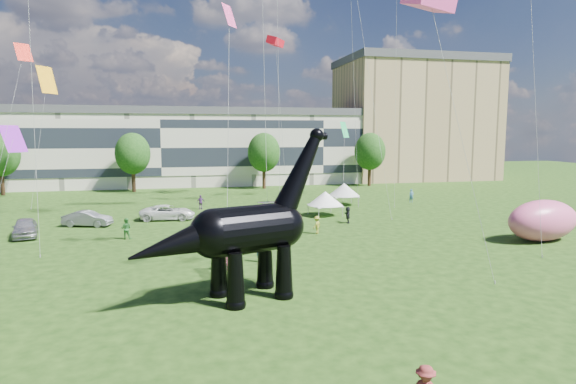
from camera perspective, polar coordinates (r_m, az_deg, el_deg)
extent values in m
plane|color=#16330C|center=(24.89, -0.26, -13.87)|extent=(220.00, 220.00, 0.00)
cube|color=beige|center=(84.82, -14.68, 4.85)|extent=(78.00, 11.00, 12.00)
cube|color=tan|center=(98.59, 14.70, 8.02)|extent=(28.00, 18.00, 22.00)
cylinder|color=#382314|center=(80.08, -30.75, 0.82)|extent=(0.56, 0.56, 3.20)
ellipsoid|color=#14380F|center=(79.79, -30.96, 4.19)|extent=(5.20, 5.20, 6.24)
cylinder|color=#382314|center=(76.39, -17.82, 1.21)|extent=(0.56, 0.56, 3.20)
ellipsoid|color=#14380F|center=(76.09, -17.95, 4.75)|extent=(5.20, 5.20, 6.24)
cylinder|color=#382314|center=(77.16, -2.86, 1.60)|extent=(0.56, 0.56, 3.20)
ellipsoid|color=#14380F|center=(76.86, -2.88, 5.10)|extent=(5.20, 5.20, 6.24)
cylinder|color=#382314|center=(82.13, 9.62, 1.83)|extent=(0.56, 0.56, 3.20)
ellipsoid|color=#14380F|center=(81.84, 9.69, 5.13)|extent=(5.20, 5.20, 6.24)
cone|color=black|center=(24.95, -6.25, -10.36)|extent=(1.26, 1.26, 2.88)
sphere|color=black|center=(25.36, -6.21, -13.09)|extent=(1.06, 1.06, 1.06)
cone|color=black|center=(26.80, -8.22, -9.16)|extent=(1.26, 1.26, 2.88)
sphere|color=black|center=(27.18, -8.17, -11.73)|extent=(1.06, 1.06, 1.06)
cone|color=black|center=(26.26, -0.48, -9.43)|extent=(1.26, 1.26, 2.88)
sphere|color=black|center=(26.64, -0.48, -12.04)|extent=(1.06, 1.06, 1.06)
cone|color=black|center=(28.02, -2.74, -8.37)|extent=(1.26, 1.26, 2.88)
sphere|color=black|center=(28.38, -2.73, -10.84)|extent=(1.06, 1.06, 1.06)
cylinder|color=black|center=(25.87, -4.63, -4.43)|extent=(4.66, 3.77, 2.59)
sphere|color=black|center=(25.04, -8.76, -4.88)|extent=(2.59, 2.59, 2.59)
sphere|color=black|center=(26.83, -0.78, -4.00)|extent=(2.50, 2.50, 2.50)
cone|color=black|center=(27.06, 1.35, 2.05)|extent=(3.89, 2.54, 5.09)
sphere|color=black|center=(27.61, 3.42, 6.72)|extent=(0.81, 0.81, 0.81)
cylinder|color=black|center=(27.78, 3.91, 6.62)|extent=(0.77, 0.62, 0.42)
cone|color=black|center=(24.43, -13.05, -6.05)|extent=(5.46, 3.57, 2.82)
imported|color=#ADADB2|center=(47.12, -28.72, -3.72)|extent=(2.94, 5.02, 1.60)
imported|color=slate|center=(49.77, -22.68, -2.94)|extent=(4.74, 2.74, 1.48)
imported|color=silver|center=(50.91, -14.08, -2.36)|extent=(5.70, 3.00, 1.53)
imported|color=#595960|center=(49.43, -2.29, -2.40)|extent=(2.59, 5.58, 1.58)
cube|color=white|center=(51.99, 4.42, -1.61)|extent=(3.41, 3.41, 0.12)
cone|color=white|center=(51.88, 4.43, -0.74)|extent=(4.31, 4.31, 1.49)
cylinder|color=#999999|center=(50.24, 3.67, -2.54)|extent=(0.06, 0.06, 1.09)
cylinder|color=#999999|center=(51.47, 6.49, -2.34)|extent=(0.06, 0.06, 1.09)
cylinder|color=#999999|center=(52.75, 2.39, -2.07)|extent=(0.06, 0.06, 1.09)
cylinder|color=#999999|center=(53.92, 5.10, -1.90)|extent=(0.06, 0.06, 1.09)
cube|color=silver|center=(59.86, 6.64, -0.47)|extent=(3.16, 3.16, 0.12)
cone|color=silver|center=(59.76, 6.65, 0.30)|extent=(4.00, 4.00, 1.53)
cylinder|color=#999999|center=(58.17, 5.70, -1.24)|extent=(0.06, 0.06, 1.12)
cylinder|color=#999999|center=(59.03, 8.36, -1.16)|extent=(0.06, 0.06, 1.12)
cylinder|color=#999999|center=(60.89, 4.95, -0.86)|extent=(0.06, 0.06, 1.12)
cylinder|color=#999999|center=(61.71, 7.50, -0.79)|extent=(0.06, 0.06, 1.12)
ellipsoid|color=#E1578D|center=(44.89, 27.96, -3.00)|extent=(7.32, 4.53, 3.42)
imported|color=#542E68|center=(57.01, -10.31, -1.20)|extent=(1.07, 0.74, 1.69)
imported|color=#2B6D2B|center=(42.66, -18.63, -4.13)|extent=(0.98, 0.82, 1.80)
imported|color=olive|center=(42.66, 3.43, -3.92)|extent=(1.15, 1.13, 1.59)
imported|color=#AC2B4E|center=(31.58, -7.31, -7.85)|extent=(0.87, 0.65, 1.61)
imported|color=#356686|center=(63.74, 14.41, -0.43)|extent=(0.66, 0.46, 1.72)
imported|color=navy|center=(33.44, -3.29, -7.01)|extent=(0.63, 0.47, 1.56)
imported|color=black|center=(47.98, 7.10, -2.70)|extent=(0.73, 1.58, 1.64)
plane|color=red|center=(63.81, -28.86, 14.31)|extent=(2.52, 2.25, 2.08)
plane|color=orange|center=(69.45, -26.67, 11.79)|extent=(2.58, 3.44, 3.43)
plane|color=purple|center=(65.50, -29.78, 5.50)|extent=(3.44, 3.75, 3.16)
cube|color=red|center=(67.36, -1.51, 17.39)|extent=(2.98, 3.46, 1.29)
plane|color=#1AAA5A|center=(69.02, 6.72, 7.34)|extent=(2.14, 2.08, 2.24)
plane|color=#D93C7E|center=(34.98, -6.97, 20.04)|extent=(1.36, 1.60, 1.53)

